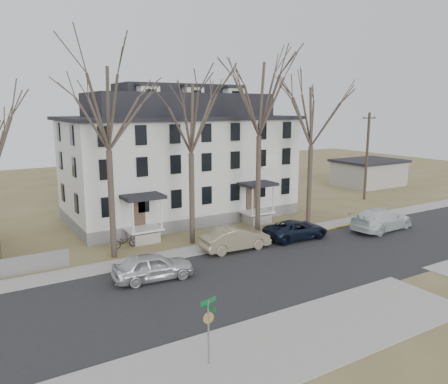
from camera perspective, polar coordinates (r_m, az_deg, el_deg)
ground at (r=28.50m, az=14.40°, el=-10.01°), size 120.00×120.00×0.00m
main_road at (r=29.83m, az=11.64°, el=-8.92°), size 120.00×10.00×0.04m
far_sidewalk at (r=34.21m, az=4.78°, el=-6.11°), size 120.00×2.00×0.08m
near_sidewalk_left at (r=20.21m, az=8.20°, el=-18.96°), size 20.00×5.00×0.08m
yellow_curb at (r=36.63m, az=11.99°, el=-5.15°), size 14.00×0.25×0.06m
boarding_house at (r=40.52m, az=-5.73°, el=4.35°), size 20.80×12.36×12.05m
distant_building at (r=59.97m, az=18.35°, el=2.44°), size 8.50×6.50×3.35m
tree_far_left at (r=29.39m, az=-15.09°, el=11.21°), size 8.40×8.40×13.72m
tree_mid_left at (r=31.61m, az=-4.38°, el=10.17°), size 7.80×7.80×12.74m
tree_center at (r=34.75m, az=4.67°, el=12.69°), size 9.00×9.00×14.70m
tree_mid_right at (r=38.21m, az=11.44°, el=10.14°), size 7.80×7.80×12.74m
utility_pole_far at (r=50.04m, az=18.17°, el=4.58°), size 2.00×0.28×9.50m
car_silver at (r=26.39m, az=-9.25°, el=-9.64°), size 4.91×2.36×1.62m
car_tan at (r=31.24m, az=1.47°, el=-6.14°), size 5.17×1.98×1.68m
car_navy at (r=34.31m, az=9.40°, el=-4.92°), size 5.27×2.65×1.43m
car_white at (r=38.45m, az=19.87°, el=-3.42°), size 6.40×3.08×1.80m
bicycle_left at (r=32.54m, az=-12.81°, el=-6.36°), size 1.86×0.67×0.97m
street_sign at (r=17.73m, az=-2.05°, el=-16.63°), size 0.80×0.80×2.80m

